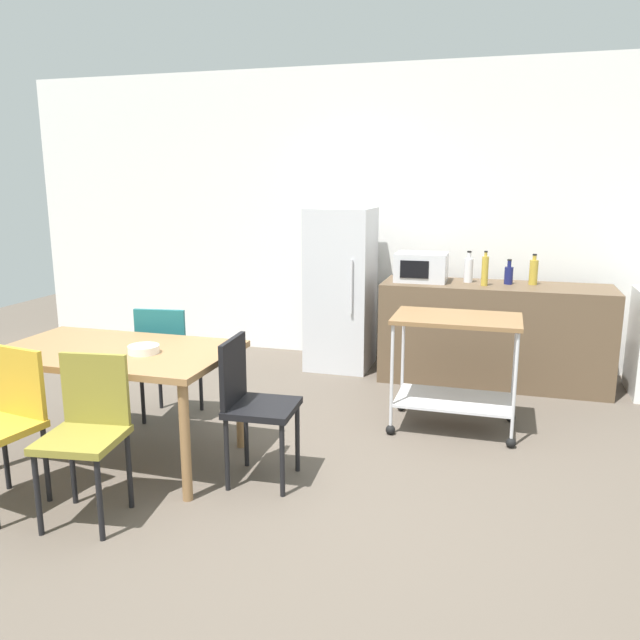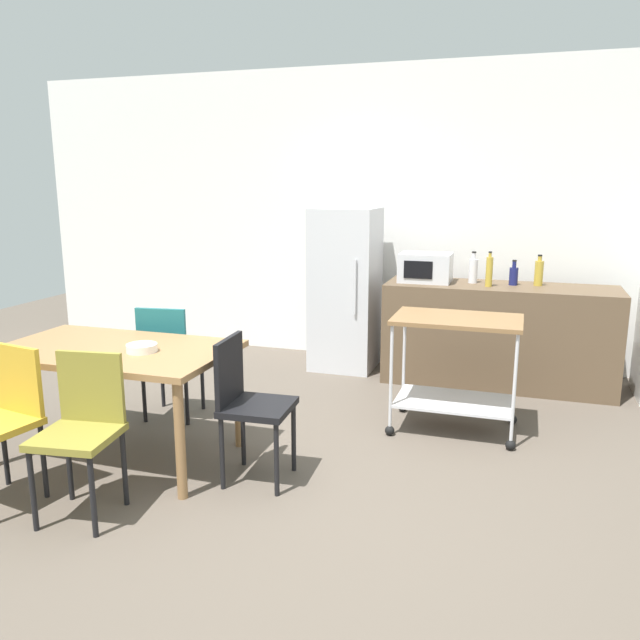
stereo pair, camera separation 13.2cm
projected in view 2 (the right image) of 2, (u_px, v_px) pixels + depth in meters
ground_plane at (309, 503)px, 3.63m from camera, size 12.00×12.00×0.00m
back_wall at (413, 217)px, 6.29m from camera, size 8.40×0.12×2.90m
kitchen_counter at (498, 335)px, 5.68m from camera, size 2.00×0.64×0.90m
dining_table at (115, 359)px, 4.12m from camera, size 1.50×0.90×0.75m
chair_black at (248, 399)px, 3.83m from camera, size 0.42×0.42×0.89m
chair_teal at (169, 354)px, 4.82m from camera, size 0.45×0.45×0.89m
chair_olive at (82, 424)px, 3.44m from camera, size 0.45×0.45×0.89m
chair_mustard at (2, 414)px, 3.58m from camera, size 0.46×0.46×0.89m
refrigerator at (345, 289)px, 6.13m from camera, size 0.60×0.63×1.55m
kitchen_cart at (456, 355)px, 4.58m from camera, size 0.91×0.57×0.85m
microwave at (425, 268)px, 5.75m from camera, size 0.46×0.35×0.26m
bottle_soy_sauce at (473, 270)px, 5.69m from camera, size 0.08×0.08×0.28m
bottle_wine at (489, 271)px, 5.50m from camera, size 0.06×0.06×0.31m
bottle_hot_sauce at (514, 275)px, 5.58m from camera, size 0.08×0.08×0.22m
bottle_vinegar at (539, 273)px, 5.54m from camera, size 0.07×0.07×0.27m
fruit_bowl at (142, 348)px, 3.99m from camera, size 0.19×0.19×0.05m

